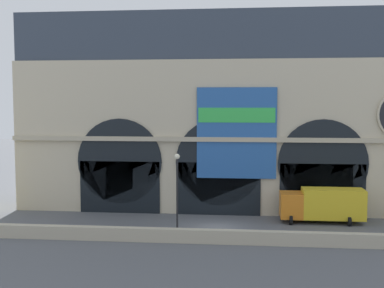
# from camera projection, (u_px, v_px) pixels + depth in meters

# --- Properties ---
(ground_plane) EXTENTS (200.00, 200.00, 0.00)m
(ground_plane) POSITION_uv_depth(u_px,v_px,m) (216.00, 228.00, 42.46)
(ground_plane) COLOR #54565B
(quay_parapet_wall) EXTENTS (90.00, 0.70, 1.07)m
(quay_parapet_wall) POSITION_uv_depth(u_px,v_px,m) (213.00, 237.00, 37.72)
(quay_parapet_wall) COLOR #B2A891
(quay_parapet_wall) RESTS_ON ground
(station_building) EXTENTS (41.28, 6.40, 19.90)m
(station_building) POSITION_uv_depth(u_px,v_px,m) (221.00, 115.00, 49.58)
(station_building) COLOR beige
(station_building) RESTS_ON ground
(box_truck_mideast) EXTENTS (7.50, 2.91, 3.12)m
(box_truck_mideast) POSITION_uv_depth(u_px,v_px,m) (323.00, 204.00, 44.19)
(box_truck_mideast) COLOR orange
(box_truck_mideast) RESTS_ON ground
(street_lamp_quayside) EXTENTS (0.44, 0.44, 6.90)m
(street_lamp_quayside) POSITION_uv_depth(u_px,v_px,m) (177.00, 185.00, 38.48)
(street_lamp_quayside) COLOR black
(street_lamp_quayside) RESTS_ON ground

